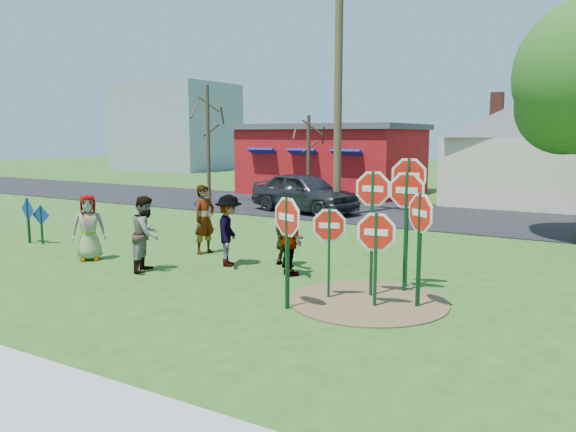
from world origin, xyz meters
name	(u,v)px	position (x,y,z in m)	size (l,w,h in m)	color
ground	(220,266)	(0.00, 0.00, 0.00)	(120.00, 120.00, 0.00)	#2B4F16
road	(382,212)	(0.00, 11.50, 0.02)	(120.00, 7.50, 0.04)	black
dirt_patch	(368,301)	(4.50, -1.00, 0.01)	(3.20, 3.20, 0.03)	brown
red_building	(334,158)	(-5.50, 17.99, 1.97)	(9.40, 7.69, 3.90)	#A01014
cream_house	(543,143)	(5.50, 18.00, 2.92)	(9.40, 9.40, 6.50)	beige
distant_building	(176,127)	(-28.00, 30.00, 4.00)	(10.00, 8.00, 8.00)	#8C939E
stop_sign_a	(287,227)	(3.32, -2.22, 1.60)	(0.97, 0.39, 2.31)	#103D1E
stop_sign_b	(408,189)	(4.80, 0.42, 2.18)	(1.01, 0.24, 2.99)	#103D1E
stop_sign_c	(373,204)	(4.40, -0.63, 1.94)	(0.98, 0.15, 2.75)	#103D1E
stop_sign_d	(406,201)	(4.88, 0.07, 1.96)	(1.04, 0.08, 2.71)	#103D1E
stop_sign_e	(376,239)	(4.74, -1.25, 1.35)	(1.03, 0.20, 2.01)	#103D1E
stop_sign_f	(420,222)	(5.47, -0.86, 1.69)	(0.84, 0.65, 2.38)	#103D1E
stop_sign_g	(329,233)	(3.70, -1.19, 1.36)	(0.86, 0.39, 1.99)	#103D1E
blue_diamond_a	(28,215)	(-6.94, -0.57, 0.87)	(0.72, 0.12, 1.42)	#103D1E
blue_diamond_b	(41,220)	(-6.47, -0.47, 0.75)	(0.61, 0.15, 1.21)	#103D1E
blue_diamond_c	(144,212)	(-5.33, 2.71, 0.70)	(0.57, 0.15, 1.13)	#103D1E
blue_diamond_d	(202,208)	(-3.83, 4.02, 0.77)	(0.61, 0.28, 1.25)	#103D1E
person_a	(89,228)	(-3.41, -1.24, 0.88)	(0.86, 0.56, 1.76)	#383C7F
person_b	(204,219)	(-1.28, 1.00, 0.97)	(0.71, 0.47, 1.95)	#28675B
person_c	(146,234)	(-1.21, -1.35, 0.93)	(0.91, 0.71, 1.86)	#9C4A43
person_d	(229,230)	(0.21, 0.13, 0.92)	(1.18, 0.68, 1.83)	#343338
person_e	(290,241)	(2.07, 0.02, 0.84)	(0.98, 0.41, 1.68)	#572F63
person_f	(284,236)	(1.44, 0.83, 0.77)	(1.44, 0.46, 1.55)	#1C572A
suv	(304,192)	(-2.82, 9.62, 0.89)	(2.01, 5.00, 1.70)	#29292E
utility_pole	(338,81)	(-1.16, 9.37, 5.42)	(2.46, 0.82, 10.31)	#4C3823
bare_tree_west	(208,127)	(-8.59, 10.41, 3.68)	(1.80, 1.80, 5.68)	#382819
bare_tree_east	(308,147)	(-4.11, 12.36, 2.74)	(1.80, 1.80, 4.23)	#382819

